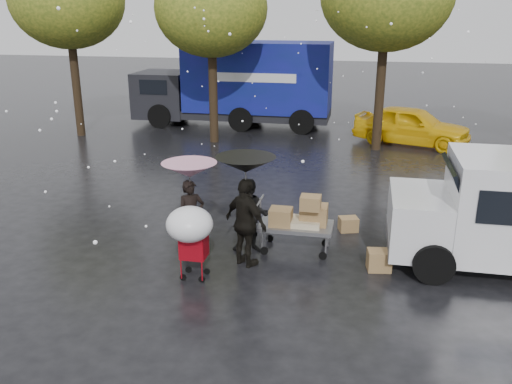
% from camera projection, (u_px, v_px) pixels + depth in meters
% --- Properties ---
extents(ground, '(90.00, 90.00, 0.00)m').
position_uv_depth(ground, '(248.00, 266.00, 10.60)').
color(ground, black).
rests_on(ground, ground).
extents(person_pink, '(0.66, 0.62, 1.52)m').
position_uv_depth(person_pink, '(191.00, 217.00, 11.03)').
color(person_pink, black).
rests_on(person_pink, ground).
extents(person_middle, '(0.83, 0.69, 1.55)m').
position_uv_depth(person_middle, '(250.00, 216.00, 11.02)').
color(person_middle, black).
rests_on(person_middle, ground).
extents(person_black, '(1.10, 0.93, 1.77)m').
position_uv_depth(person_black, '(246.00, 223.00, 10.38)').
color(person_black, black).
rests_on(person_black, ground).
extents(umbrella_pink, '(1.11, 1.11, 1.90)m').
position_uv_depth(umbrella_pink, '(189.00, 170.00, 10.71)').
color(umbrella_pink, '#4C4C4C').
rests_on(umbrella_pink, ground).
extents(umbrella_black, '(1.14, 1.14, 2.20)m').
position_uv_depth(umbrella_black, '(246.00, 165.00, 10.00)').
color(umbrella_black, '#4C4C4C').
rests_on(umbrella_black, ground).
extents(vendor_cart, '(1.52, 0.80, 1.27)m').
position_uv_depth(vendor_cart, '(300.00, 218.00, 11.03)').
color(vendor_cart, slate).
rests_on(vendor_cart, ground).
extents(shopping_cart, '(0.84, 0.84, 1.46)m').
position_uv_depth(shopping_cart, '(190.00, 228.00, 9.67)').
color(shopping_cart, '#A10915').
rests_on(shopping_cart, ground).
extents(blue_truck, '(8.30, 2.60, 3.50)m').
position_uv_depth(blue_truck, '(239.00, 84.00, 22.82)').
color(blue_truck, navy).
rests_on(blue_truck, ground).
extents(box_ground_near, '(0.49, 0.42, 0.40)m').
position_uv_depth(box_ground_near, '(379.00, 260.00, 10.39)').
color(box_ground_near, olive).
rests_on(box_ground_near, ground).
extents(box_ground_far, '(0.49, 0.43, 0.32)m').
position_uv_depth(box_ground_far, '(348.00, 224.00, 12.24)').
color(box_ground_far, olive).
rests_on(box_ground_far, ground).
extents(yellow_taxi, '(4.49, 2.94, 1.42)m').
position_uv_depth(yellow_taxi, '(412.00, 126.00, 19.87)').
color(yellow_taxi, yellow).
rests_on(yellow_taxi, ground).
extents(tree_row, '(21.60, 4.40, 7.12)m').
position_uv_depth(tree_row, '(297.00, 1.00, 18.35)').
color(tree_row, black).
rests_on(tree_row, ground).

